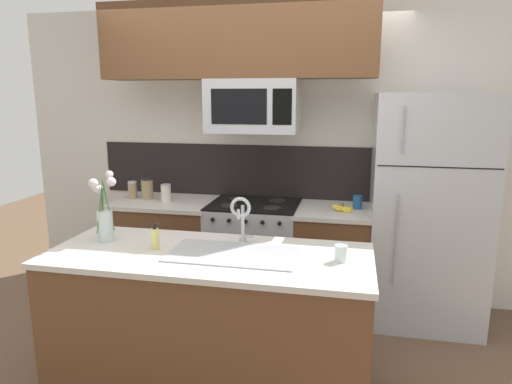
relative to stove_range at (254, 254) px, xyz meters
The scene contains 20 objects.
ground_plane 1.01m from the stove_range, 90.00° to the right, with size 10.00×10.00×0.00m, color brown.
rear_partition 0.97m from the stove_range, 51.72° to the left, with size 5.20×0.10×2.60m, color silver.
splash_band 0.76m from the stove_range, 90.00° to the left, with size 3.08×0.01×0.48m, color black.
back_counter_left 0.81m from the stove_range, behind, with size 0.89×0.65×0.91m.
back_counter_right 0.68m from the stove_range, ahead, with size 0.63×0.65×0.91m.
stove_range is the anchor object (origin of this frame).
microwave 1.28m from the stove_range, 89.84° to the right, with size 0.74×0.40×0.43m.
upper_cabinet_band 1.80m from the stove_range, 159.55° to the right, with size 2.22×0.34×0.60m, color brown.
refrigerator 1.49m from the stove_range, ahead, with size 0.88×0.74×1.85m.
storage_jar_tall 1.26m from the stove_range, behind, with size 0.08×0.08×0.16m.
storage_jar_medium 1.14m from the stove_range, behind, with size 0.11×0.11×0.19m.
storage_jar_short 0.95m from the stove_range, behind, with size 0.09×0.09×0.15m.
banana_bunch 0.89m from the stove_range, ahead, with size 0.19×0.12×0.08m.
coffee_tin 1.00m from the stove_range, ahead, with size 0.08×0.08×0.11m, color #1E5184.
island_counter 1.25m from the stove_range, 90.40° to the right, with size 1.94×0.79×0.91m.
kitchen_sink 1.31m from the stove_range, 83.49° to the right, with size 0.76×0.42×0.16m.
sink_faucet 1.24m from the stove_range, 82.17° to the right, with size 0.14×0.14×0.31m.
dish_soap_bottle 1.40m from the stove_range, 105.40° to the right, with size 0.06×0.05×0.16m.
spare_glass 1.54m from the stove_range, 58.02° to the right, with size 0.07×0.07×0.09m.
flower_vase 1.51m from the stove_range, 121.88° to the right, with size 0.14×0.21×0.44m.
Camera 1 is at (0.81, -2.83, 1.83)m, focal length 32.00 mm.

